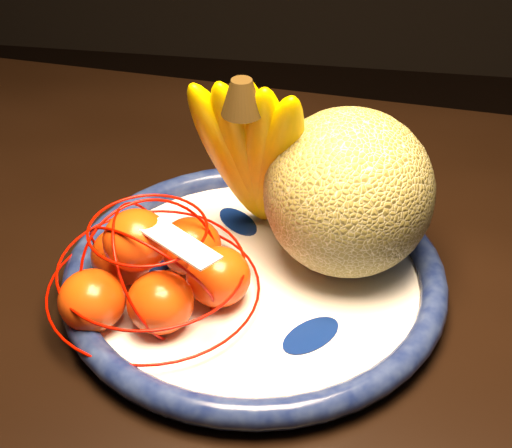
# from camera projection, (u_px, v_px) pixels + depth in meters

# --- Properties ---
(dining_table) EXTENTS (1.67, 1.10, 0.79)m
(dining_table) POSITION_uv_depth(u_px,v_px,m) (417.00, 430.00, 0.72)
(dining_table) COLOR black
(dining_table) RESTS_ON ground
(fruit_bowl) EXTENTS (0.36, 0.36, 0.03)m
(fruit_bowl) POSITION_uv_depth(u_px,v_px,m) (254.00, 277.00, 0.74)
(fruit_bowl) COLOR white
(fruit_bowl) RESTS_ON dining_table
(cantaloupe) EXTENTS (0.16, 0.16, 0.16)m
(cantaloupe) POSITION_uv_depth(u_px,v_px,m) (348.00, 193.00, 0.72)
(cantaloupe) COLOR olive
(cantaloupe) RESTS_ON fruit_bowl
(banana_bunch) EXTENTS (0.14, 0.13, 0.21)m
(banana_bunch) POSITION_uv_depth(u_px,v_px,m) (254.00, 150.00, 0.73)
(banana_bunch) COLOR #E6AC00
(banana_bunch) RESTS_ON fruit_bowl
(mandarin_bag) EXTENTS (0.24, 0.24, 0.12)m
(mandarin_bag) POSITION_uv_depth(u_px,v_px,m) (153.00, 270.00, 0.70)
(mandarin_bag) COLOR #F33900
(mandarin_bag) RESTS_ON fruit_bowl
(price_tag) EXTENTS (0.08, 0.06, 0.01)m
(price_tag) POSITION_uv_depth(u_px,v_px,m) (180.00, 243.00, 0.65)
(price_tag) COLOR white
(price_tag) RESTS_ON mandarin_bag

